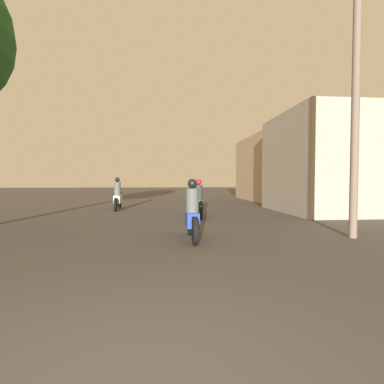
{
  "coord_description": "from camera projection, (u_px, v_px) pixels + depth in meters",
  "views": [
    {
      "loc": [
        0.23,
        -1.86,
        1.51
      ],
      "look_at": [
        1.91,
        16.06,
        0.79
      ],
      "focal_mm": 28.0,
      "sensor_mm": 36.0,
      "label": 1
    }
  ],
  "objects": [
    {
      "name": "motorcycle_white",
      "position": [
        118.0,
        197.0,
        15.05
      ],
      "size": [
        0.6,
        2.02,
        1.64
      ],
      "rotation": [
        0.0,
        0.0,
        0.01
      ],
      "color": "black",
      "rests_on": "ground_plane"
    },
    {
      "name": "motorcycle_green",
      "position": [
        198.0,
        202.0,
        12.08
      ],
      "size": [
        0.6,
        1.98,
        1.55
      ],
      "rotation": [
        0.0,
        0.0,
        -0.13
      ],
      "color": "black",
      "rests_on": "ground_plane"
    },
    {
      "name": "motorcycle_blue",
      "position": [
        192.0,
        215.0,
        7.55
      ],
      "size": [
        0.6,
        1.99,
        1.54
      ],
      "rotation": [
        0.0,
        0.0,
        -0.02
      ],
      "color": "black",
      "rests_on": "ground_plane"
    },
    {
      "name": "utility_pole_near",
      "position": [
        356.0,
        83.0,
        7.65
      ],
      "size": [
        1.6,
        0.2,
        7.64
      ],
      "color": "#6B5B4C",
      "rests_on": "ground_plane"
    },
    {
      "name": "building_right_near",
      "position": [
        339.0,
        163.0,
        14.16
      ],
      "size": [
        5.58,
        5.58,
        4.62
      ],
      "color": "gray",
      "rests_on": "ground_plane"
    },
    {
      "name": "building_right_far",
      "position": [
        276.0,
        169.0,
        22.37
      ],
      "size": [
        4.35,
        7.41,
        4.67
      ],
      "color": "tan",
      "rests_on": "ground_plane"
    }
  ]
}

